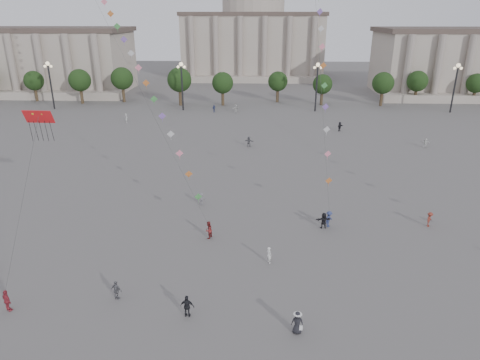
{
  "coord_description": "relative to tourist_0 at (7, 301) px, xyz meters",
  "views": [
    {
      "loc": [
        2.05,
        -26.29,
        20.43
      ],
      "look_at": [
        0.45,
        12.0,
        5.56
      ],
      "focal_mm": 32.0,
      "sensor_mm": 36.0,
      "label": 1
    }
  ],
  "objects": [
    {
      "name": "person_crowd_0",
      "position": [
        8.37,
        69.1,
        -0.04
      ],
      "size": [
        1.01,
        0.97,
        1.69
      ],
      "primitive_type": "imported",
      "rotation": [
        0.0,
        0.0,
        0.73
      ],
      "color": "#364379",
      "rests_on": "ground"
    },
    {
      "name": "person_crowd_6",
      "position": [
        11.84,
        19.29,
        -0.13
      ],
      "size": [
        1.04,
        0.7,
        1.5
      ],
      "primitive_type": "imported",
      "rotation": [
        0.0,
        0.0,
        0.15
      ],
      "color": "slate",
      "rests_on": "ground"
    },
    {
      "name": "dragon_kite",
      "position": [
        1.9,
        5.3,
        11.73
      ],
      "size": [
        2.22,
        2.98,
        13.06
      ],
      "color": "red",
      "rests_on": "ground"
    },
    {
      "name": "person_crowd_7",
      "position": [
        45.7,
        43.54,
        -0.1
      ],
      "size": [
        1.52,
        0.89,
        1.56
      ],
      "primitive_type": "imported",
      "rotation": [
        0.0,
        0.0,
        2.83
      ],
      "color": "silver",
      "rests_on": "ground"
    },
    {
      "name": "person_crowd_9",
      "position": [
        33.53,
        53.6,
        -0.02
      ],
      "size": [
        1.49,
        1.51,
        1.73
      ],
      "primitive_type": "imported",
      "rotation": [
        0.0,
        0.0,
        0.8
      ],
      "color": "black",
      "rests_on": "ground"
    },
    {
      "name": "person_crowd_12",
      "position": [
        16.76,
        42.8,
        -0.03
      ],
      "size": [
        1.65,
        0.94,
        1.7
      ],
      "primitive_type": "imported",
      "rotation": [
        0.0,
        0.0,
        2.85
      ],
      "color": "#5C5C60",
      "rests_on": "ground"
    },
    {
      "name": "hall_central",
      "position": [
        16.09,
        130.32,
        13.35
      ],
      "size": [
        48.3,
        34.3,
        35.5
      ],
      "color": "#AD9F91",
      "rests_on": "ground"
    },
    {
      "name": "lamp_post_mid_east",
      "position": [
        31.09,
        71.1,
        6.47
      ],
      "size": [
        2.0,
        0.9,
        10.65
      ],
      "color": "#262628",
      "rests_on": "ground"
    },
    {
      "name": "lamp_post_far_east",
      "position": [
        61.09,
        71.1,
        6.47
      ],
      "size": [
        2.0,
        0.9,
        10.65
      ],
      "color": "#262628",
      "rests_on": "ground"
    },
    {
      "name": "tourist_4",
      "position": [
        13.29,
        -0.07,
        -0.01
      ],
      "size": [
        1.06,
        0.53,
        1.75
      ],
      "primitive_type": "imported",
      "rotation": [
        0.0,
        0.0,
        3.03
      ],
      "color": "black",
      "rests_on": "ground"
    },
    {
      "name": "kite_flyer_1",
      "position": [
        25.6,
        14.51,
        -0.02
      ],
      "size": [
        1.19,
        1.28,
        1.73
      ],
      "primitive_type": "imported",
      "rotation": [
        0.0,
        0.0,
        0.91
      ],
      "color": "navy",
      "rests_on": "ground"
    },
    {
      "name": "tourist_3",
      "position": [
        7.57,
        1.71,
        -0.09
      ],
      "size": [
        1.0,
        0.68,
        1.58
      ],
      "primitive_type": "imported",
      "rotation": [
        0.0,
        0.0,
        2.79
      ],
      "color": "slate",
      "rests_on": "ground"
    },
    {
      "name": "lamp_post_far_west",
      "position": [
        -28.91,
        71.1,
        6.47
      ],
      "size": [
        2.0,
        0.9,
        10.65
      ],
      "color": "#262628",
      "rests_on": "ground"
    },
    {
      "name": "person_crowd_4",
      "position": [
        13.23,
        69.1,
        0.02
      ],
      "size": [
        1.59,
        1.53,
        1.8
      ],
      "primitive_type": "imported",
      "rotation": [
        0.0,
        0.0,
        3.89
      ],
      "color": "silver",
      "rests_on": "ground"
    },
    {
      "name": "kite_flyer_0",
      "position": [
        13.52,
        11.58,
        0.0
      ],
      "size": [
        0.97,
        1.06,
        1.77
      ],
      "primitive_type": "imported",
      "rotation": [
        0.0,
        0.0,
        4.27
      ],
      "color": "maroon",
      "rests_on": "ground"
    },
    {
      "name": "hat_person",
      "position": [
        21.05,
        -1.46,
        0.0
      ],
      "size": [
        0.85,
        0.6,
        1.69
      ],
      "color": "black",
      "rests_on": "ground"
    },
    {
      "name": "tourist_0",
      "position": [
        0.0,
        0.0,
        0.0
      ],
      "size": [
        1.1,
        0.93,
        1.76
      ],
      "primitive_type": "imported",
      "rotation": [
        0.0,
        0.0,
        2.56
      ],
      "color": "#A02B38",
      "rests_on": "ground"
    },
    {
      "name": "person_crowd_10",
      "position": [
        -8.35,
        58.67,
        0.02
      ],
      "size": [
        0.64,
        0.77,
        1.81
      ],
      "primitive_type": "imported",
      "rotation": [
        0.0,
        0.0,
        1.94
      ],
      "color": "silver",
      "rests_on": "ground"
    },
    {
      "name": "lamp_post_mid_west",
      "position": [
        1.09,
        71.1,
        6.47
      ],
      "size": [
        2.0,
        0.9,
        10.65
      ],
      "color": "#262628",
      "rests_on": "ground"
    },
    {
      "name": "person_crowd_3",
      "position": [
        25.02,
        14.18,
        -0.04
      ],
      "size": [
        1.62,
        0.7,
        1.69
      ],
      "primitive_type": "imported",
      "rotation": [
        0.0,
        0.0,
        3.27
      ],
      "color": "black",
      "rests_on": "ground"
    },
    {
      "name": "person_crowd_13",
      "position": [
        19.32,
        7.4,
        -0.11
      ],
      "size": [
        0.63,
        0.67,
        1.54
      ],
      "primitive_type": "imported",
      "rotation": [
        0.0,
        0.0,
        2.19
      ],
      "color": "white",
      "rests_on": "ground"
    },
    {
      "name": "person_crowd_8",
      "position": [
        35.94,
        14.99,
        -0.09
      ],
      "size": [
        1.08,
        1.17,
        1.58
      ],
      "primitive_type": "imported",
      "rotation": [
        0.0,
        0.0,
        0.94
      ],
      "color": "maroon",
      "rests_on": "ground"
    },
    {
      "name": "ground",
      "position": [
        16.09,
        1.1,
        -0.88
      ],
      "size": [
        360.0,
        360.0,
        0.0
      ],
      "primitive_type": "plane",
      "color": "#5C5957",
      "rests_on": "ground"
    },
    {
      "name": "tree_row",
      "position": [
        16.09,
        79.1,
        4.51
      ],
      "size": [
        137.12,
        5.12,
        8.0
      ],
      "color": "#3D2F1E",
      "rests_on": "ground"
    }
  ]
}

